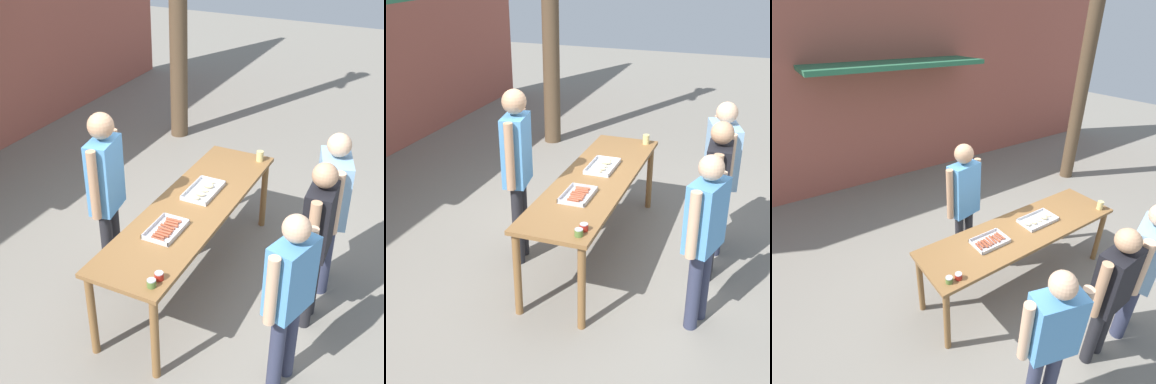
% 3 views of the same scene
% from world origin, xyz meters
% --- Properties ---
extents(ground_plane, '(24.00, 24.00, 0.00)m').
position_xyz_m(ground_plane, '(0.00, 0.00, 0.00)').
color(ground_plane, gray).
extents(serving_table, '(2.63, 0.72, 0.86)m').
position_xyz_m(serving_table, '(0.00, 0.00, 0.77)').
color(serving_table, brown).
rests_on(serving_table, ground).
extents(food_tray_sausages, '(0.41, 0.26, 0.04)m').
position_xyz_m(food_tray_sausages, '(-0.48, 0.01, 0.88)').
color(food_tray_sausages, silver).
rests_on(food_tray_sausages, serving_table).
extents(food_tray_buns, '(0.48, 0.28, 0.07)m').
position_xyz_m(food_tray_buns, '(0.28, 0.01, 0.88)').
color(food_tray_buns, silver).
rests_on(food_tray_buns, serving_table).
extents(condiment_jar_mustard, '(0.07, 0.07, 0.06)m').
position_xyz_m(condiment_jar_mustard, '(-1.18, -0.25, 0.89)').
color(condiment_jar_mustard, '#567A38').
rests_on(condiment_jar_mustard, serving_table).
extents(condiment_jar_ketchup, '(0.07, 0.07, 0.06)m').
position_xyz_m(condiment_jar_ketchup, '(-1.08, -0.25, 0.89)').
color(condiment_jar_ketchup, '#B22319').
rests_on(condiment_jar_ketchup, serving_table).
extents(beer_cup, '(0.08, 0.08, 0.11)m').
position_xyz_m(beer_cup, '(1.17, -0.24, 0.92)').
color(beer_cup, '#DBC67A').
rests_on(beer_cup, serving_table).
extents(person_server_behind_table, '(0.55, 0.28, 1.81)m').
position_xyz_m(person_server_behind_table, '(-0.39, 0.68, 1.10)').
color(person_server_behind_table, '#232328').
rests_on(person_server_behind_table, ground).
extents(person_customer_holding_hotdog, '(0.55, 0.32, 1.57)m').
position_xyz_m(person_customer_holding_hotdog, '(-0.83, -1.20, 0.93)').
color(person_customer_holding_hotdog, '#333851').
rests_on(person_customer_holding_hotdog, ground).
extents(person_customer_with_cup, '(0.67, 0.39, 1.63)m').
position_xyz_m(person_customer_with_cup, '(0.50, -1.18, 0.96)').
color(person_customer_with_cup, '#333851').
rests_on(person_customer_with_cup, ground).
extents(person_customer_waiting_in_line, '(0.57, 0.23, 1.60)m').
position_xyz_m(person_customer_waiting_in_line, '(-0.05, -1.20, 0.96)').
color(person_customer_waiting_in_line, '#232328').
rests_on(person_customer_waiting_in_line, ground).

